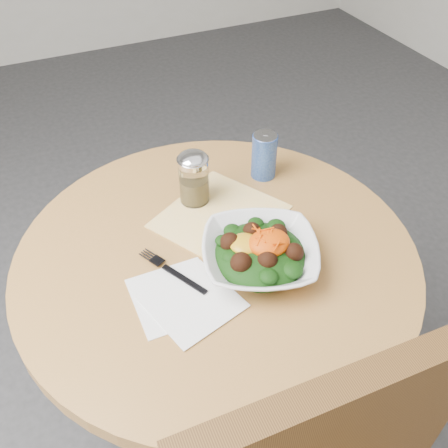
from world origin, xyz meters
name	(u,v)px	position (x,y,z in m)	size (l,w,h in m)	color
ground	(219,413)	(0.00, 0.00, 0.00)	(6.00, 6.00, 0.00)	#303033
table	(217,306)	(0.00, 0.00, 0.55)	(0.90, 0.90, 0.75)	black
cloth_napkin	(220,216)	(0.05, 0.10, 0.75)	(0.27, 0.25, 0.00)	orange
paper_napkins	(184,299)	(-0.12, -0.10, 0.75)	(0.21, 0.22, 0.00)	white
salad_bowl	(260,253)	(0.07, -0.08, 0.78)	(0.32, 0.32, 0.09)	silver
fork	(170,270)	(-0.12, -0.02, 0.76)	(0.10, 0.18, 0.00)	black
spice_shaker	(194,178)	(0.02, 0.18, 0.82)	(0.08, 0.08, 0.14)	silver
beverage_can	(264,155)	(0.23, 0.21, 0.81)	(0.07, 0.07, 0.13)	navy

